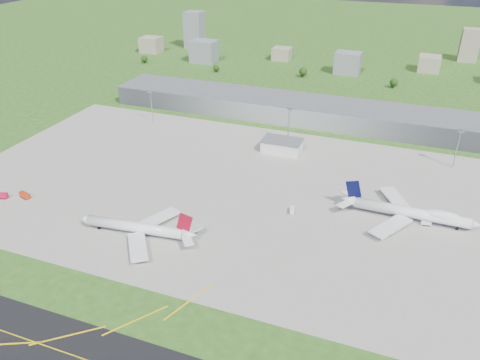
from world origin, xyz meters
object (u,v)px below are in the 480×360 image
(fire_truck, at_px, (25,196))
(crash_tender, at_px, (2,196))
(van_white_near, at_px, (292,211))
(airliner_red_twin, at_px, (139,228))
(airliner_blue_quad, at_px, (410,212))
(van_white_far, at_px, (426,223))
(tug_yellow, at_px, (166,215))

(fire_truck, xyz_separation_m, crash_tender, (-11.76, -4.84, -0.02))
(van_white_near, bearing_deg, fire_truck, 91.56)
(airliner_red_twin, relative_size, van_white_near, 10.53)
(airliner_blue_quad, distance_m, crash_tender, 226.60)
(crash_tender, bearing_deg, van_white_far, -4.33)
(fire_truck, bearing_deg, van_white_near, 30.10)
(crash_tender, xyz_separation_m, van_white_far, (227.43, 56.63, -0.32))
(fire_truck, relative_size, van_white_near, 1.28)
(crash_tender, height_order, van_white_far, crash_tender)
(airliner_red_twin, xyz_separation_m, fire_truck, (-81.13, 8.89, -2.99))
(airliner_blue_quad, height_order, van_white_far, airliner_blue_quad)
(tug_yellow, height_order, van_white_near, van_white_near)
(crash_tender, bearing_deg, airliner_red_twin, -20.81)
(van_white_near, bearing_deg, tug_yellow, 100.65)
(airliner_blue_quad, height_order, van_white_near, airliner_blue_quad)
(airliner_blue_quad, bearing_deg, tug_yellow, -160.47)
(airliner_red_twin, height_order, fire_truck, airliner_red_twin)
(fire_truck, bearing_deg, tug_yellow, 22.89)
(tug_yellow, height_order, van_white_far, van_white_far)
(airliner_blue_quad, relative_size, van_white_near, 11.75)
(airliner_blue_quad, bearing_deg, van_white_far, -9.34)
(crash_tender, relative_size, van_white_far, 1.27)
(tug_yellow, distance_m, van_white_near, 68.16)
(fire_truck, bearing_deg, airliner_blue_quad, 29.74)
(fire_truck, bearing_deg, van_white_far, 28.83)
(tug_yellow, relative_size, van_white_near, 0.71)
(tug_yellow, bearing_deg, van_white_far, 6.95)
(airliner_blue_quad, xyz_separation_m, fire_truck, (-207.24, -53.26, -3.50))
(airliner_red_twin, xyz_separation_m, van_white_far, (134.54, 60.67, -3.34))
(van_white_near, xyz_separation_m, van_white_far, (68.32, 12.93, -0.14))
(airliner_red_twin, distance_m, tug_yellow, 20.86)
(airliner_blue_quad, distance_m, van_white_near, 61.71)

